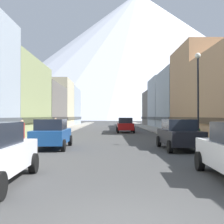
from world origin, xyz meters
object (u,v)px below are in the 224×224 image
Objects in this scene: car_left_1 at (52,134)px; car_driving_0 at (125,125)px; car_right_1 at (179,134)px; potted_plant_1 at (198,133)px; potted_plant_0 at (13,134)px; streetlamp_right at (198,84)px; pedestrian_0 at (56,126)px; pedestrian_2 at (22,132)px.

car_left_1 is 18.38m from car_driving_0.
car_right_1 is 18.33m from car_driving_0.
potted_plant_1 is (3.20, 7.01, -0.33)m from car_right_1.
potted_plant_0 reaches higher than potted_plant_1.
potted_plant_0 is at bearing -120.09° from car_driving_0.
car_driving_0 is 17.46m from streetlamp_right.
streetlamp_right reaches higher than car_left_1.
streetlamp_right is at bearing -8.90° from potted_plant_0.
car_left_1 is 7.62m from car_right_1.
streetlamp_right reaches higher than pedestrian_0.
pedestrian_2 is at bearing -35.26° from potted_plant_0.
potted_plant_1 is at bearing 65.45° from car_right_1.
car_left_1 is 1.01× the size of car_driving_0.
potted_plant_1 is (14.00, 3.65, -0.15)m from potted_plant_0.
car_left_1 is 1.00× the size of car_right_1.
pedestrian_2 is at bearing -117.05° from car_driving_0.
car_right_1 reaches higher than potted_plant_1.
car_left_1 is at bearing -175.05° from streetlamp_right.
potted_plant_1 is (5.40, -11.19, -0.33)m from car_driving_0.
potted_plant_1 is (10.80, 6.38, -0.33)m from car_left_1.
pedestrian_2 is (0.00, -12.41, -0.03)m from pedestrian_0.
potted_plant_0 is 0.93m from pedestrian_2.
pedestrian_0 is (-13.25, 8.23, 0.33)m from potted_plant_1.
pedestrian_0 reaches higher than potted_plant_1.
car_right_1 reaches higher than pedestrian_2.
potted_plant_0 is at bearing 139.59° from car_left_1.
car_driving_0 is (-2.20, 18.19, 0.00)m from car_right_1.
car_driving_0 is at bearing 72.92° from car_left_1.
potted_plant_0 is at bearing 162.75° from car_right_1.
car_right_1 reaches higher than potted_plant_0.
streetlamp_right is (-1.65, -5.59, 3.42)m from potted_plant_1.
car_right_1 is at bearing -114.55° from potted_plant_1.
car_left_1 reaches higher than pedestrian_0.
car_driving_0 is at bearing 96.89° from car_right_1.
pedestrian_2 is at bearing -90.00° from pedestrian_0.
streetlamp_right is (1.55, 1.42, 3.09)m from car_right_1.
potted_plant_1 is 6.75m from streetlamp_right.
car_driving_0 is at bearing 102.60° from streetlamp_right.
car_right_1 is 2.72× the size of pedestrian_0.
car_left_1 is 5.18× the size of potted_plant_1.
streetlamp_right is at bearing -77.40° from car_driving_0.
car_driving_0 is 4.48× the size of potted_plant_0.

